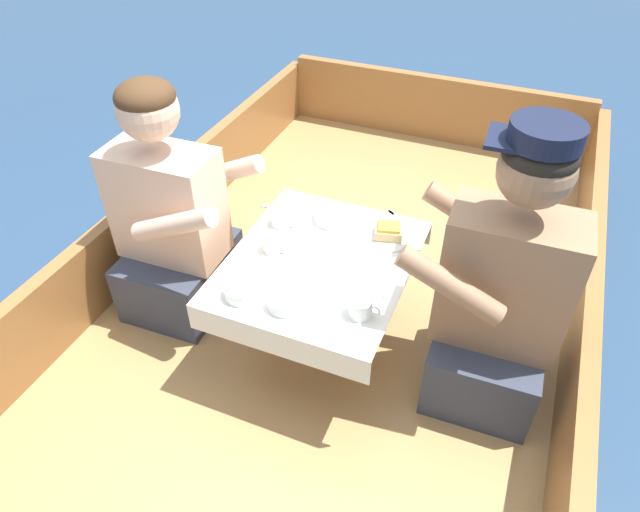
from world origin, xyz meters
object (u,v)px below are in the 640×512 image
object	(u,v)px
sandwich	(389,231)
coffee_cup_port	(273,243)
person_starboard	(499,297)
coffee_cup_center	(361,307)
person_port	(172,223)
coffee_cup_starboard	(282,218)

from	to	relation	value
sandwich	coffee_cup_port	xyz separation A→B (m)	(-0.36, -0.23, 0.00)
person_starboard	sandwich	distance (m)	0.47
coffee_cup_center	coffee_cup_port	bearing A→B (deg)	154.63
person_starboard	coffee_cup_center	distance (m)	0.45
person_port	sandwich	bearing A→B (deg)	13.75
coffee_cup_port	coffee_cup_starboard	bearing A→B (deg)	103.38
coffee_cup_port	coffee_cup_center	size ratio (longest dim) A/B	0.96
coffee_cup_port	sandwich	bearing A→B (deg)	32.02
person_starboard	coffee_cup_starboard	bearing A→B (deg)	-9.53
person_starboard	coffee_cup_center	size ratio (longest dim) A/B	9.95
sandwich	person_port	bearing A→B (deg)	-164.59
person_port	coffee_cup_center	distance (m)	0.86
sandwich	coffee_cup_starboard	distance (m)	0.40
person_starboard	sandwich	xyz separation A→B (m)	(-0.43, 0.19, 0.01)
person_port	person_starboard	world-z (taller)	person_starboard
person_starboard	coffee_cup_center	world-z (taller)	person_starboard
person_starboard	coffee_cup_center	xyz separation A→B (m)	(-0.39, -0.23, 0.01)
person_port	coffee_cup_center	bearing A→B (deg)	-14.78
coffee_cup_starboard	coffee_cup_center	bearing A→B (deg)	-38.21
person_starboard	coffee_cup_port	bearing A→B (deg)	1.14
person_starboard	coffee_cup_port	world-z (taller)	person_starboard
person_port	sandwich	world-z (taller)	person_port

